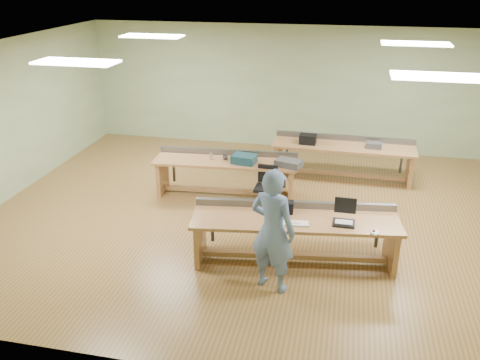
# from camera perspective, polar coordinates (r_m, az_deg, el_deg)

# --- Properties ---
(floor) EXTENTS (10.00, 10.00, 0.00)m
(floor) POSITION_cam_1_polar(r_m,az_deg,el_deg) (9.39, 2.37, -4.04)
(floor) COLOR olive
(floor) RESTS_ON ground
(ceiling) EXTENTS (10.00, 10.00, 0.00)m
(ceiling) POSITION_cam_1_polar(r_m,az_deg,el_deg) (8.47, 2.71, 14.38)
(ceiling) COLOR silver
(ceiling) RESTS_ON wall_back
(wall_back) EXTENTS (10.00, 0.04, 3.00)m
(wall_back) POSITION_cam_1_polar(r_m,az_deg,el_deg) (12.64, 5.68, 10.23)
(wall_back) COLOR #A1B98C
(wall_back) RESTS_ON floor
(wall_front) EXTENTS (10.00, 0.04, 3.00)m
(wall_front) POSITION_cam_1_polar(r_m,az_deg,el_deg) (5.26, -5.02, -8.80)
(wall_front) COLOR #A1B98C
(wall_front) RESTS_ON floor
(wall_left) EXTENTS (0.04, 8.00, 3.00)m
(wall_left) POSITION_cam_1_polar(r_m,az_deg,el_deg) (10.79, -24.78, 6.01)
(wall_left) COLOR #A1B98C
(wall_left) RESTS_ON floor
(fluor_panels) EXTENTS (6.20, 3.50, 0.03)m
(fluor_panels) POSITION_cam_1_polar(r_m,az_deg,el_deg) (8.47, 2.71, 14.17)
(fluor_panels) COLOR white
(fluor_panels) RESTS_ON ceiling
(workbench_front) EXTENTS (3.21, 1.25, 0.86)m
(workbench_front) POSITION_cam_1_polar(r_m,az_deg,el_deg) (7.82, 6.18, -5.42)
(workbench_front) COLOR #B37B4B
(workbench_front) RESTS_ON floor
(workbench_mid) EXTENTS (2.84, 0.93, 0.86)m
(workbench_mid) POSITION_cam_1_polar(r_m,az_deg,el_deg) (10.02, -1.59, 1.25)
(workbench_mid) COLOR #B37B4B
(workbench_mid) RESTS_ON floor
(workbench_back) EXTENTS (3.00, 0.85, 0.86)m
(workbench_back) POSITION_cam_1_polar(r_m,az_deg,el_deg) (11.08, 11.47, 2.97)
(workbench_back) COLOR #B37B4B
(workbench_back) RESTS_ON floor
(person) EXTENTS (0.77, 0.64, 1.82)m
(person) POSITION_cam_1_polar(r_m,az_deg,el_deg) (7.00, 3.69, -5.69)
(person) COLOR #6A86AD
(person) RESTS_ON floor
(laptop_base) EXTENTS (0.32, 0.26, 0.03)m
(laptop_base) POSITION_cam_1_polar(r_m,az_deg,el_deg) (7.63, 11.58, -4.78)
(laptop_base) COLOR black
(laptop_base) RESTS_ON workbench_front
(laptop_screen) EXTENTS (0.32, 0.02, 0.25)m
(laptop_screen) POSITION_cam_1_polar(r_m,az_deg,el_deg) (7.64, 11.76, -2.81)
(laptop_screen) COLOR black
(laptop_screen) RESTS_ON laptop_base
(keyboard) EXTENTS (0.50, 0.21, 0.03)m
(keyboard) POSITION_cam_1_polar(r_m,az_deg,el_deg) (7.52, 5.88, -4.86)
(keyboard) COLOR silver
(keyboard) RESTS_ON workbench_front
(trackball_mouse) EXTENTS (0.17, 0.18, 0.07)m
(trackball_mouse) POSITION_cam_1_polar(r_m,az_deg,el_deg) (7.45, 14.89, -5.71)
(trackball_mouse) COLOR white
(trackball_mouse) RESTS_ON workbench_front
(camera_bag) EXTENTS (0.28, 0.19, 0.18)m
(camera_bag) POSITION_cam_1_polar(r_m,az_deg,el_deg) (7.83, 5.04, -3.03)
(camera_bag) COLOR black
(camera_bag) RESTS_ON workbench_front
(task_chair) EXTENTS (0.47, 0.47, 0.83)m
(task_chair) POSITION_cam_1_polar(r_m,az_deg,el_deg) (9.56, 2.92, -1.53)
(task_chair) COLOR black
(task_chair) RESTS_ON floor
(parts_bin_teal) EXTENTS (0.49, 0.40, 0.16)m
(parts_bin_teal) POSITION_cam_1_polar(r_m,az_deg,el_deg) (9.77, 0.47, 2.39)
(parts_bin_teal) COLOR #143744
(parts_bin_teal) RESTS_ON workbench_mid
(parts_bin_grey) EXTENTS (0.55, 0.43, 0.13)m
(parts_bin_grey) POSITION_cam_1_polar(r_m,az_deg,el_deg) (9.63, 5.50, 1.89)
(parts_bin_grey) COLOR #3C3C3F
(parts_bin_grey) RESTS_ON workbench_mid
(mug) EXTENTS (0.13, 0.13, 0.09)m
(mug) POSITION_cam_1_polar(r_m,az_deg,el_deg) (9.96, -1.69, 2.58)
(mug) COLOR #3C3C3F
(mug) RESTS_ON workbench_mid
(drinks_can) EXTENTS (0.07, 0.07, 0.12)m
(drinks_can) POSITION_cam_1_polar(r_m,az_deg,el_deg) (9.98, -3.30, 2.68)
(drinks_can) COLOR #B6B6BB
(drinks_can) RESTS_ON workbench_mid
(storage_box_back) EXTENTS (0.36, 0.27, 0.20)m
(storage_box_back) POSITION_cam_1_polar(r_m,az_deg,el_deg) (10.93, 7.63, 4.57)
(storage_box_back) COLOR black
(storage_box_back) RESTS_ON workbench_back
(tray_back) EXTENTS (0.31, 0.23, 0.12)m
(tray_back) POSITION_cam_1_polar(r_m,az_deg,el_deg) (10.94, 14.79, 3.80)
(tray_back) COLOR #3C3C3F
(tray_back) RESTS_ON workbench_back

